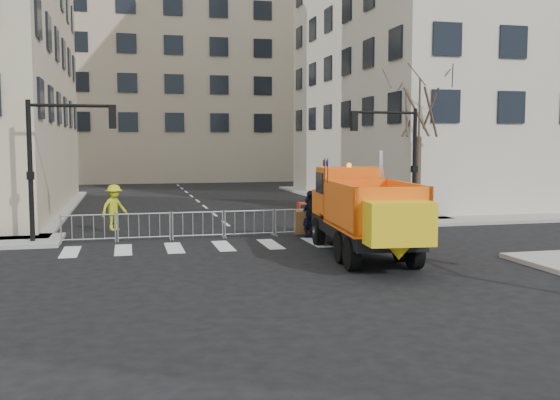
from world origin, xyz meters
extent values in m
plane|color=black|center=(0.00, 0.00, 0.00)|extent=(120.00, 120.00, 0.00)
cube|color=gray|center=(0.00, 8.50, 0.07)|extent=(64.00, 5.00, 0.15)
cube|color=tan|center=(0.00, 52.00, 12.00)|extent=(30.00, 18.00, 24.00)
cylinder|color=black|center=(-8.00, 7.50, 2.70)|extent=(0.18, 0.18, 5.40)
cylinder|color=black|center=(8.50, 9.50, 2.70)|extent=(0.18, 0.18, 5.40)
cube|color=black|center=(3.15, 2.42, 0.88)|extent=(2.79, 6.88, 0.42)
cylinder|color=black|center=(2.42, 4.92, 0.51)|extent=(0.42, 1.05, 1.02)
cylinder|color=black|center=(4.36, 4.73, 0.51)|extent=(0.42, 1.05, 1.02)
cylinder|color=black|center=(2.06, 1.31, 0.51)|extent=(0.42, 1.05, 1.02)
cylinder|color=black|center=(4.00, 1.12, 0.51)|extent=(0.42, 1.05, 1.02)
cylinder|color=black|center=(1.94, 0.11, 0.51)|extent=(0.42, 1.05, 1.02)
cylinder|color=black|center=(3.89, -0.08, 0.51)|extent=(0.42, 1.05, 1.02)
cube|color=#F95D0D|center=(3.44, 5.38, 1.54)|extent=(2.09, 1.67, 0.93)
cube|color=#F95D0D|center=(3.32, 4.18, 2.09)|extent=(2.28, 1.69, 1.67)
cylinder|color=silver|center=(4.23, 3.39, 2.42)|extent=(0.13, 0.13, 2.23)
cube|color=#F95D0D|center=(3.02, 1.12, 1.86)|extent=(2.72, 4.30, 1.54)
cube|color=yellow|center=(2.78, -1.38, 1.58)|extent=(1.94, 1.11, 1.21)
cube|color=brown|center=(3.60, 6.96, 0.60)|extent=(3.02, 0.83, 1.05)
imported|color=black|center=(2.58, 7.00, 0.82)|extent=(0.71, 0.68, 1.64)
imported|color=black|center=(3.75, 5.75, 0.81)|extent=(0.96, 0.86, 1.63)
imported|color=black|center=(2.64, 6.75, 0.95)|extent=(0.83, 1.21, 1.91)
imported|color=#C0CC18|center=(-5.06, 9.75, 1.11)|extent=(1.42, 1.33, 1.92)
cube|color=#B7250E|center=(2.89, 8.71, 0.70)|extent=(0.46, 0.41, 1.10)
camera|label=1|loc=(-4.52, -17.18, 3.78)|focal=40.00mm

